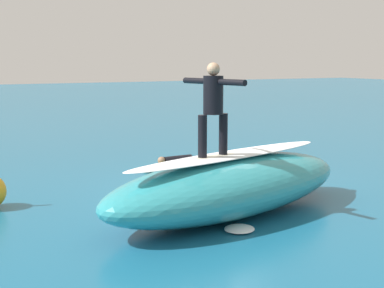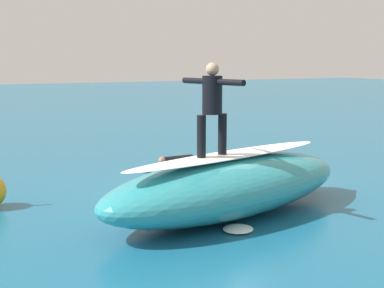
% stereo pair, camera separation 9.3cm
% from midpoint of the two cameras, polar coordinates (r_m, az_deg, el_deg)
% --- Properties ---
extents(ground_plane, '(120.00, 120.00, 0.00)m').
position_cam_midpoint_polar(ground_plane, '(13.07, 1.49, -4.58)').
color(ground_plane, '#196084').
extents(wave_crest, '(6.40, 3.68, 1.12)m').
position_cam_midpoint_polar(wave_crest, '(10.90, 3.72, -4.23)').
color(wave_crest, teal).
rests_on(wave_crest, ground_plane).
extents(wave_foam_lip, '(5.16, 2.09, 0.08)m').
position_cam_midpoint_polar(wave_foam_lip, '(10.78, 3.75, -1.11)').
color(wave_foam_lip, white).
rests_on(wave_foam_lip, wave_crest).
extents(surfboard_riding, '(2.20, 0.89, 0.09)m').
position_cam_midpoint_polar(surfboard_riding, '(10.42, 1.87, -1.42)').
color(surfboard_riding, '#EAE5C6').
rests_on(surfboard_riding, wave_crest).
extents(surfer_riding, '(0.67, 1.60, 1.71)m').
position_cam_midpoint_polar(surfer_riding, '(10.29, 1.90, 4.27)').
color(surfer_riding, black).
rests_on(surfer_riding, surfboard_riding).
extents(surfboard_paddling, '(2.13, 0.66, 0.08)m').
position_cam_midpoint_polar(surfboard_paddling, '(15.41, -1.61, -2.41)').
color(surfboard_paddling, yellow).
rests_on(surfboard_paddling, ground_plane).
extents(surfer_paddling, '(1.72, 0.37, 0.31)m').
position_cam_midpoint_polar(surfer_paddling, '(15.44, -1.19, -1.73)').
color(surfer_paddling, black).
rests_on(surfer_paddling, surfboard_paddling).
extents(foam_patch_near, '(0.65, 0.83, 0.15)m').
position_cam_midpoint_polar(foam_patch_near, '(15.44, -1.93, -2.27)').
color(foam_patch_near, white).
rests_on(foam_patch_near, ground_plane).
extents(foam_patch_mid, '(0.77, 0.76, 0.09)m').
position_cam_midpoint_polar(foam_patch_mid, '(9.97, 4.54, -8.54)').
color(foam_patch_mid, white).
rests_on(foam_patch_mid, ground_plane).
extents(foam_patch_far, '(0.99, 1.08, 0.17)m').
position_cam_midpoint_polar(foam_patch_far, '(14.04, 7.73, -3.38)').
color(foam_patch_far, white).
rests_on(foam_patch_far, ground_plane).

